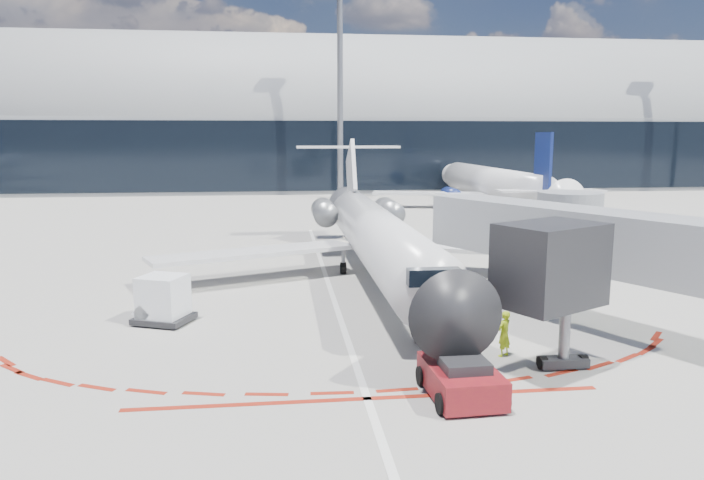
{
  "coord_description": "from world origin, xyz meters",
  "views": [
    {
      "loc": [
        -2.43,
        -28.62,
        7.58
      ],
      "look_at": [
        0.68,
        -1.76,
        3.08
      ],
      "focal_mm": 32.0,
      "sensor_mm": 36.0,
      "label": 1
    }
  ],
  "objects": [
    {
      "name": "ground",
      "position": [
        0.0,
        0.0,
        0.0
      ],
      "size": [
        260.0,
        260.0,
        0.0
      ],
      "primitive_type": "plane",
      "color": "gray",
      "rests_on": "ground"
    },
    {
      "name": "apron_centerline",
      "position": [
        0.0,
        2.0,
        0.01
      ],
      "size": [
        0.25,
        40.0,
        0.01
      ],
      "primitive_type": "cube",
      "color": "silver",
      "rests_on": "ground"
    },
    {
      "name": "apron_stop_bar",
      "position": [
        0.0,
        -11.5,
        0.01
      ],
      "size": [
        14.0,
        0.25,
        0.01
      ],
      "primitive_type": "cube",
      "color": "maroon",
      "rests_on": "ground"
    },
    {
      "name": "terminal_building",
      "position": [
        0.0,
        64.97,
        8.52
      ],
      "size": [
        150.0,
        24.15,
        24.0
      ],
      "color": "gray",
      "rests_on": "ground"
    },
    {
      "name": "jet_bridge",
      "position": [
        9.79,
        -3.01,
        3.01
      ],
      "size": [
        10.03,
        15.2,
        4.9
      ],
      "color": "gray",
      "rests_on": "ground"
    },
    {
      "name": "light_mast_centre",
      "position": [
        5.0,
        48.0,
        12.5
      ],
      "size": [
        0.7,
        0.7,
        25.0
      ],
      "primitive_type": "cylinder",
      "color": "slate",
      "rests_on": "ground"
    },
    {
      "name": "regional_jet",
      "position": [
        2.56,
        3.91,
        2.47
      ],
      "size": [
        23.93,
        29.5,
        7.39
      ],
      "color": "silver",
      "rests_on": "ground"
    },
    {
      "name": "pushback_tug",
      "position": [
        2.75,
        -11.69,
        0.55
      ],
      "size": [
        2.15,
        4.8,
        1.24
      ],
      "rotation": [
        0.0,
        0.0,
        0.05
      ],
      "color": "maroon",
      "rests_on": "ground"
    },
    {
      "name": "ramp_worker",
      "position": [
        5.21,
        -8.47,
        0.81
      ],
      "size": [
        0.71,
        0.65,
        1.62
      ],
      "primitive_type": "imported",
      "rotation": [
        0.0,
        0.0,
        3.73
      ],
      "color": "#B1D816",
      "rests_on": "ground"
    },
    {
      "name": "uld_container",
      "position": [
        -7.23,
        -3.09,
        0.98
      ],
      "size": [
        2.62,
        2.44,
        1.98
      ],
      "rotation": [
        0.0,
        0.0,
        -0.38
      ],
      "color": "black",
      "rests_on": "ground"
    },
    {
      "name": "safety_cone_right",
      "position": [
        2.03,
        -10.11,
        0.22
      ],
      "size": [
        0.31,
        0.31,
        0.44
      ],
      "primitive_type": "cone",
      "color": "#FF6905",
      "rests_on": "ground"
    },
    {
      "name": "bg_airliner_1",
      "position": [
        20.42,
        37.03,
        4.93
      ],
      "size": [
        30.48,
        32.27,
        9.86
      ],
      "primitive_type": null,
      "color": "silver",
      "rests_on": "ground"
    }
  ]
}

